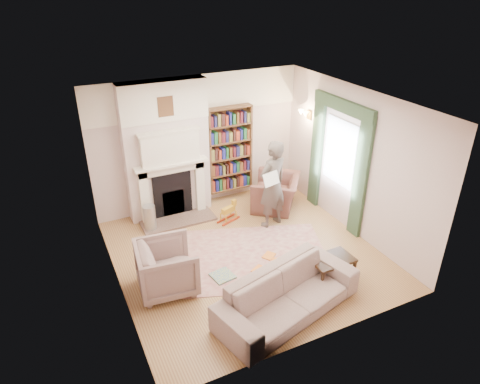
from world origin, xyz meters
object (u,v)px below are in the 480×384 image
man_reading (272,185)px  coffee_table (331,270)px  armchair_left (167,268)px  rocking_horse (228,212)px  bookcase (229,149)px  paraffin_heater (150,218)px  sofa (288,294)px  armchair_reading (276,192)px

man_reading → coffee_table: size_ratio=2.57×
armchair_left → rocking_horse: (1.75, 1.51, -0.20)m
bookcase → paraffin_heater: 2.27m
sofa → armchair_reading: bearing=48.4°
armchair_left → armchair_reading: bearing=-54.9°
man_reading → rocking_horse: size_ratio=3.70×
armchair_reading → sofa: (-1.48, -2.91, -0.01)m
armchair_left → coffee_table: bearing=-105.4°
man_reading → rocking_horse: bearing=-49.3°
armchair_reading → paraffin_heater: size_ratio=1.94×
rocking_horse → paraffin_heater: bearing=147.3°
man_reading → armchair_left: bearing=7.2°
coffee_table → paraffin_heater: size_ratio=1.27×
paraffin_heater → rocking_horse: 1.57m
armchair_left → coffee_table: (2.47, -0.98, -0.19)m
paraffin_heater → rocking_horse: paraffin_heater is taller
coffee_table → armchair_left: bearing=157.0°
armchair_left → paraffin_heater: bearing=-0.3°
armchair_reading → sofa: 3.26m
coffee_table → rocking_horse: bearing=104.8°
armchair_left → rocking_horse: bearing=-43.0°
man_reading → rocking_horse: (-0.73, 0.49, -0.69)m
sofa → paraffin_heater: (-1.23, 3.14, -0.06)m
bookcase → coffee_table: (0.26, -3.41, -0.95)m
bookcase → armchair_reading: (0.72, -0.82, -0.83)m
bookcase → armchair_reading: 1.37m
armchair_left → man_reading: (2.47, 1.01, 0.48)m
coffee_table → rocking_horse: size_ratio=1.44×
armchair_left → coffee_table: 2.66m
armchair_left → sofa: bearing=-125.7°
man_reading → sofa: bearing=50.9°
bookcase → sofa: bearing=-101.6°
coffee_table → man_reading: bearing=88.4°
sofa → rocking_horse: size_ratio=4.71×
rocking_horse → man_reading: bearing=-54.6°
bookcase → armchair_reading: bookcase is taller
armchair_left → coffee_table: size_ratio=1.30×
armchair_left → coffee_table: armchair_left is taller
armchair_reading → paraffin_heater: 2.72m
bookcase → armchair_left: bearing=-132.2°
rocking_horse → bookcase: bearing=43.3°
bookcase → man_reading: bearing=-79.3°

